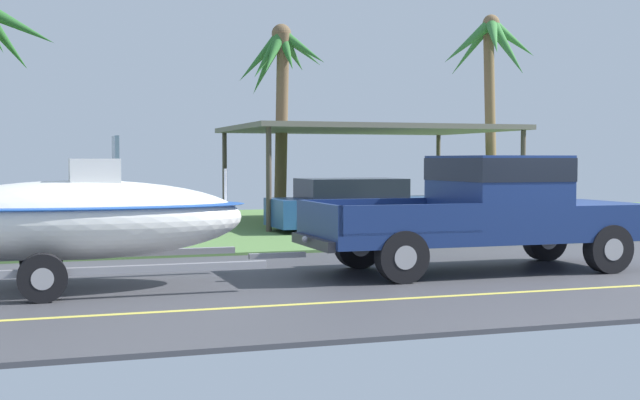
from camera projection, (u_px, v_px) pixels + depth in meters
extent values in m
cube|color=#424247|center=(532.00, 274.00, 14.25)|extent=(36.00, 8.00, 0.06)
cube|color=#567F42|center=(322.00, 225.00, 24.68)|extent=(36.00, 14.00, 0.11)
cube|color=#DBCC4C|center=(600.00, 288.00, 12.54)|extent=(34.20, 0.12, 0.01)
cube|color=navy|center=(475.00, 233.00, 14.42)|extent=(5.61, 2.08, 0.22)
cube|color=navy|center=(579.00, 213.00, 15.04)|extent=(1.57, 2.08, 0.38)
cube|color=navy|center=(497.00, 191.00, 14.51)|extent=(1.68, 2.08, 1.19)
cube|color=black|center=(497.00, 169.00, 14.50)|extent=(1.70, 2.10, 0.38)
cube|color=#112047|center=(385.00, 228.00, 13.91)|extent=(2.36, 2.08, 0.04)
cube|color=navy|center=(363.00, 212.00, 14.85)|extent=(2.36, 0.08, 0.45)
cube|color=navy|center=(411.00, 219.00, 12.95)|extent=(2.36, 0.08, 0.45)
cube|color=navy|center=(318.00, 217.00, 13.54)|extent=(0.08, 2.08, 0.45)
cube|color=#333338|center=(312.00, 242.00, 13.53)|extent=(0.12, 1.88, 0.16)
sphere|color=#B2B2B7|center=(305.00, 239.00, 13.49)|extent=(0.10, 0.10, 0.10)
cylinder|color=black|center=(545.00, 239.00, 15.93)|extent=(0.80, 0.28, 0.80)
cylinder|color=#9E9EA3|center=(545.00, 239.00, 15.93)|extent=(0.36, 0.29, 0.36)
cylinder|color=black|center=(608.00, 249.00, 14.16)|extent=(0.80, 0.28, 0.80)
cylinder|color=#9E9EA3|center=(608.00, 249.00, 14.16)|extent=(0.36, 0.29, 0.36)
cylinder|color=black|center=(358.00, 245.00, 14.77)|extent=(0.80, 0.28, 0.80)
cylinder|color=#9E9EA3|center=(358.00, 245.00, 14.77)|extent=(0.36, 0.29, 0.36)
cylinder|color=black|center=(402.00, 257.00, 13.00)|extent=(0.80, 0.28, 0.80)
cylinder|color=#9E9EA3|center=(402.00, 257.00, 13.00)|extent=(0.36, 0.29, 0.36)
cube|color=gray|center=(277.00, 255.00, 13.36)|extent=(0.90, 0.10, 0.08)
cube|color=gray|center=(75.00, 255.00, 13.39)|extent=(5.04, 0.12, 0.10)
cube|color=gray|center=(82.00, 271.00, 11.46)|extent=(5.04, 0.12, 0.10)
cylinder|color=black|center=(41.00, 260.00, 13.29)|extent=(0.64, 0.22, 0.64)
cylinder|color=#9E9EA3|center=(41.00, 260.00, 13.29)|extent=(0.29, 0.23, 0.29)
cylinder|color=black|center=(42.00, 278.00, 11.25)|extent=(0.64, 0.22, 0.64)
cylinder|color=#9E9EA3|center=(42.00, 278.00, 11.25)|extent=(0.29, 0.23, 0.29)
ellipsoid|color=white|center=(78.00, 220.00, 12.40)|extent=(4.79, 2.01, 1.14)
ellipsoid|color=#1E4CA5|center=(78.00, 206.00, 12.39)|extent=(4.89, 2.05, 0.12)
cube|color=silver|center=(95.00, 181.00, 12.44)|extent=(0.70, 0.60, 0.65)
cube|color=slate|center=(115.00, 148.00, 12.52)|extent=(0.06, 0.56, 0.36)
cylinder|color=silver|center=(225.00, 185.00, 13.05)|extent=(0.04, 0.04, 0.50)
cube|color=#234C89|center=(359.00, 212.00, 22.12)|extent=(4.57, 1.86, 0.70)
cube|color=black|center=(351.00, 188.00, 22.02)|extent=(2.56, 1.71, 0.50)
cylinder|color=black|center=(401.00, 216.00, 23.42)|extent=(0.66, 0.22, 0.66)
cylinder|color=#9E9EA3|center=(401.00, 216.00, 23.42)|extent=(0.30, 0.23, 0.30)
cylinder|color=black|center=(428.00, 220.00, 21.82)|extent=(0.66, 0.22, 0.66)
cylinder|color=#9E9EA3|center=(428.00, 220.00, 21.82)|extent=(0.30, 0.23, 0.30)
cylinder|color=black|center=(292.00, 219.00, 22.44)|extent=(0.66, 0.22, 0.66)
cylinder|color=#9E9EA3|center=(292.00, 219.00, 22.44)|extent=(0.30, 0.23, 0.30)
cylinder|color=black|center=(311.00, 223.00, 20.84)|extent=(0.66, 0.22, 0.66)
cylinder|color=#9E9EA3|center=(311.00, 223.00, 20.84)|extent=(0.30, 0.23, 0.30)
cylinder|color=#4C4238|center=(438.00, 175.00, 28.91)|extent=(0.14, 0.14, 2.68)
cylinder|color=#4C4238|center=(523.00, 178.00, 23.89)|extent=(0.14, 0.14, 2.68)
cylinder|color=#4C4238|center=(225.00, 176.00, 26.62)|extent=(0.14, 0.14, 2.68)
cylinder|color=#4C4238|center=(269.00, 180.00, 21.61)|extent=(0.14, 0.14, 2.68)
cube|color=#6B665B|center=(366.00, 129.00, 25.19)|extent=(7.77, 5.78, 0.14)
cylinder|color=brown|center=(490.00, 121.00, 27.37)|extent=(0.33, 0.69, 6.18)
cone|color=#387A38|center=(513.00, 40.00, 27.44)|extent=(1.75, 0.50, 1.32)
cone|color=#387A38|center=(491.00, 39.00, 27.91)|extent=(1.14, 1.56, 1.17)
cone|color=#387A38|center=(471.00, 50.00, 27.84)|extent=(1.01, 1.75, 1.74)
cone|color=#387A38|center=(468.00, 43.00, 27.12)|extent=(1.81, 0.64, 1.57)
cone|color=#387A38|center=(494.00, 37.00, 26.40)|extent=(1.12, 1.92, 1.46)
cone|color=#387A38|center=(507.00, 48.00, 26.78)|extent=(1.00, 1.66, 1.96)
sphere|color=brown|center=(491.00, 23.00, 27.23)|extent=(0.53, 0.53, 0.53)
cone|color=#286028|center=(17.00, 25.00, 19.39)|extent=(1.80, 0.51, 1.11)
cone|color=#286028|center=(4.00, 39.00, 19.88)|extent=(1.45, 1.52, 1.55)
cylinder|color=brown|center=(282.00, 127.00, 26.48)|extent=(0.37, 0.81, 5.72)
cone|color=#2D6B2D|center=(301.00, 50.00, 26.71)|extent=(1.56, 0.59, 1.14)
cone|color=#2D6B2D|center=(292.00, 53.00, 26.74)|extent=(1.27, 0.97, 1.31)
cone|color=#2D6B2D|center=(282.00, 57.00, 26.89)|extent=(0.70, 1.32, 1.48)
cone|color=#2D6B2D|center=(267.00, 64.00, 26.83)|extent=(1.14, 1.63, 2.01)
cone|color=#2D6B2D|center=(260.00, 58.00, 26.40)|extent=(1.62, 0.90, 1.70)
cone|color=#2D6B2D|center=(268.00, 56.00, 26.00)|extent=(1.45, 0.99, 1.67)
cone|color=#2D6B2D|center=(274.00, 53.00, 25.79)|extent=(1.28, 1.48, 1.58)
cone|color=#2D6B2D|center=(287.00, 51.00, 26.00)|extent=(0.59, 1.23, 1.42)
cone|color=#2D6B2D|center=(303.00, 48.00, 26.08)|extent=(1.47, 1.38, 1.26)
sphere|color=brown|center=(281.00, 34.00, 26.35)|extent=(0.60, 0.60, 0.60)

